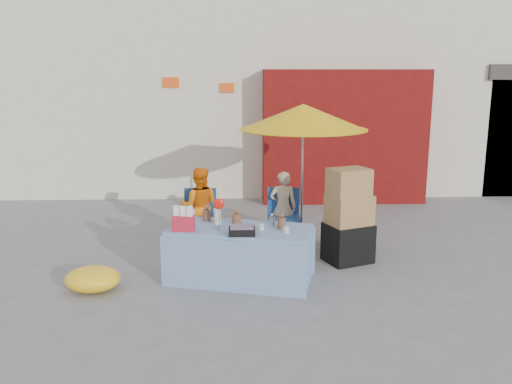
{
  "coord_description": "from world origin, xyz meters",
  "views": [
    {
      "loc": [
        0.1,
        -6.37,
        2.55
      ],
      "look_at": [
        0.34,
        0.6,
        1.0
      ],
      "focal_mm": 38.0,
      "sensor_mm": 36.0,
      "label": 1
    }
  ],
  "objects_px": {
    "vendor_beige": "(283,208)",
    "chair_left": "(199,230)",
    "umbrella": "(303,117)",
    "vendor_orange": "(200,206)",
    "box_stack": "(349,219)",
    "market_table": "(240,253)",
    "chair_right": "(283,229)"
  },
  "relations": [
    {
      "from": "vendor_orange",
      "to": "umbrella",
      "type": "relative_size",
      "value": 0.56
    },
    {
      "from": "vendor_orange",
      "to": "vendor_beige",
      "type": "distance_m",
      "value": 1.25
    },
    {
      "from": "market_table",
      "to": "chair_left",
      "type": "bearing_deg",
      "value": 128.27
    },
    {
      "from": "vendor_beige",
      "to": "chair_left",
      "type": "bearing_deg",
      "value": 8.77
    },
    {
      "from": "market_table",
      "to": "chair_left",
      "type": "relative_size",
      "value": 2.26
    },
    {
      "from": "umbrella",
      "to": "box_stack",
      "type": "relative_size",
      "value": 1.61
    },
    {
      "from": "chair_left",
      "to": "box_stack",
      "type": "distance_m",
      "value": 2.22
    },
    {
      "from": "chair_right",
      "to": "box_stack",
      "type": "relative_size",
      "value": 0.65
    },
    {
      "from": "vendor_orange",
      "to": "market_table",
      "type": "bearing_deg",
      "value": 114.46
    },
    {
      "from": "market_table",
      "to": "umbrella",
      "type": "xyz_separation_m",
      "value": [
        0.96,
        1.63,
        1.54
      ]
    },
    {
      "from": "vendor_orange",
      "to": "box_stack",
      "type": "bearing_deg",
      "value": 160.4
    },
    {
      "from": "market_table",
      "to": "umbrella",
      "type": "height_order",
      "value": "umbrella"
    },
    {
      "from": "vendor_orange",
      "to": "umbrella",
      "type": "distance_m",
      "value": 2.03
    },
    {
      "from": "umbrella",
      "to": "market_table",
      "type": "bearing_deg",
      "value": -120.45
    },
    {
      "from": "vendor_beige",
      "to": "box_stack",
      "type": "relative_size",
      "value": 0.86
    },
    {
      "from": "chair_left",
      "to": "umbrella",
      "type": "relative_size",
      "value": 0.41
    },
    {
      "from": "market_table",
      "to": "chair_left",
      "type": "height_order",
      "value": "market_table"
    },
    {
      "from": "vendor_beige",
      "to": "umbrella",
      "type": "relative_size",
      "value": 0.53
    },
    {
      "from": "chair_left",
      "to": "box_stack",
      "type": "bearing_deg",
      "value": -16.35
    },
    {
      "from": "vendor_beige",
      "to": "umbrella",
      "type": "bearing_deg",
      "value": -150.79
    },
    {
      "from": "chair_left",
      "to": "umbrella",
      "type": "xyz_separation_m",
      "value": [
        1.55,
        0.28,
        1.64
      ]
    },
    {
      "from": "chair_left",
      "to": "vendor_orange",
      "type": "bearing_deg",
      "value": 92.95
    },
    {
      "from": "chair_left",
      "to": "vendor_orange",
      "type": "distance_m",
      "value": 0.36
    },
    {
      "from": "vendor_orange",
      "to": "chair_left",
      "type": "bearing_deg",
      "value": 92.95
    },
    {
      "from": "market_table",
      "to": "vendor_beige",
      "type": "xyz_separation_m",
      "value": [
        0.66,
        1.48,
        0.21
      ]
    },
    {
      "from": "vendor_beige",
      "to": "umbrella",
      "type": "height_order",
      "value": "umbrella"
    },
    {
      "from": "market_table",
      "to": "box_stack",
      "type": "relative_size",
      "value": 1.48
    },
    {
      "from": "vendor_orange",
      "to": "box_stack",
      "type": "xyz_separation_m",
      "value": [
        2.07,
        -0.85,
        0.01
      ]
    },
    {
      "from": "chair_right",
      "to": "vendor_orange",
      "type": "xyz_separation_m",
      "value": [
        -1.25,
        0.13,
        0.33
      ]
    },
    {
      "from": "market_table",
      "to": "vendor_orange",
      "type": "bearing_deg",
      "value": 126.35
    },
    {
      "from": "chair_left",
      "to": "vendor_beige",
      "type": "distance_m",
      "value": 1.29
    },
    {
      "from": "vendor_beige",
      "to": "umbrella",
      "type": "xyz_separation_m",
      "value": [
        0.3,
        0.15,
        1.33
      ]
    }
  ]
}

